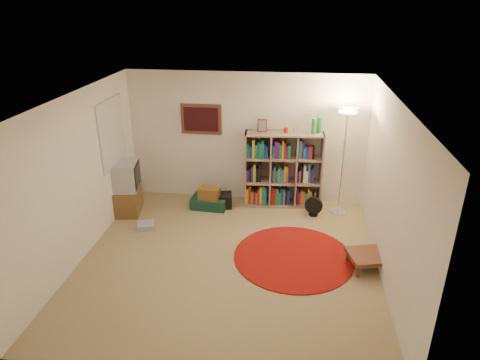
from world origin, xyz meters
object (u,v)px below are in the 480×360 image
Objects in this scene: tv_stand at (126,188)px; floor_fan at (314,206)px; side_table at (367,256)px; floor_lamp at (347,127)px; suitcase at (209,202)px; bookshelf at (282,170)px.

floor_fan is at bearing -5.17° from tv_stand.
tv_stand reaches higher than side_table.
floor_lamp reaches higher than suitcase.
floor_lamp reaches higher than side_table.
floor_fan is at bearing -157.40° from floor_lamp.
suitcase is at bearing -169.69° from floor_fan.
bookshelf is 2.76× the size of side_table.
bookshelf is 0.91m from floor_fan.
floor_fan is (0.62, -0.42, -0.51)m from bookshelf.
tv_stand is 1.59× the size of side_table.
tv_stand is (-2.84, -0.70, -0.22)m from bookshelf.
bookshelf is 2.93m from tv_stand.
floor_lamp is 2.31m from side_table.
floor_lamp is (1.09, -0.23, 0.96)m from bookshelf.
floor_fan is 0.59× the size of side_table.
floor_fan is at bearing 115.00° from side_table.
bookshelf is at bearing 168.09° from floor_lamp.
side_table is at bearing -27.77° from suitcase.
tv_stand is at bearing -173.24° from floor_lamp.
floor_fan is 1.98m from suitcase.
side_table reaches higher than suitcase.
bookshelf is 1.47m from floor_lamp.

